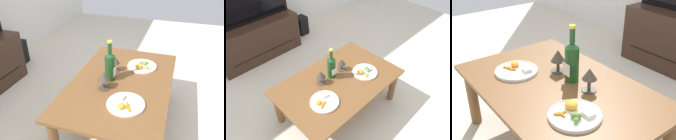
{
  "view_description": "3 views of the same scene",
  "coord_description": "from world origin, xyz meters",
  "views": [
    {
      "loc": [
        -1.46,
        -0.39,
        1.4
      ],
      "look_at": [
        -0.02,
        0.07,
        0.54
      ],
      "focal_mm": 35.99,
      "sensor_mm": 36.0,
      "label": 1
    },
    {
      "loc": [
        -1.05,
        -1.05,
        1.88
      ],
      "look_at": [
        0.03,
        0.04,
        0.54
      ],
      "focal_mm": 33.29,
      "sensor_mm": 36.0,
      "label": 2
    },
    {
      "loc": [
        1.11,
        -0.81,
        1.25
      ],
      "look_at": [
        0.02,
        0.03,
        0.53
      ],
      "focal_mm": 45.41,
      "sensor_mm": 36.0,
      "label": 3
    }
  ],
  "objects": [
    {
      "name": "goblet_right",
      "position": [
        0.15,
        0.1,
        0.53
      ],
      "size": [
        0.08,
        0.08,
        0.14
      ],
      "color": "#473D33",
      "rests_on": "dining_table"
    },
    {
      "name": "dinner_plate_right",
      "position": [
        0.28,
        -0.11,
        0.45
      ],
      "size": [
        0.26,
        0.26,
        0.05
      ],
      "color": "white",
      "rests_on": "dining_table"
    },
    {
      "name": "dining_table",
      "position": [
        0.0,
        0.0,
        0.37
      ],
      "size": [
        1.22,
        0.77,
        0.44
      ],
      "color": "brown",
      "rests_on": "ground_plane"
    },
    {
      "name": "goblet_left",
      "position": [
        -0.14,
        0.1,
        0.54
      ],
      "size": [
        0.09,
        0.09,
        0.14
      ],
      "color": "#473D33",
      "rests_on": "dining_table"
    },
    {
      "name": "floor_speaker",
      "position": [
        0.72,
        1.59,
        0.15
      ],
      "size": [
        0.17,
        0.17,
        0.31
      ],
      "primitive_type": "cube",
      "rotation": [
        0.0,
        0.0,
        0.06
      ],
      "color": "black",
      "rests_on": "ground_plane"
    },
    {
      "name": "ground_plane",
      "position": [
        0.0,
        0.0,
        0.0
      ],
      "size": [
        6.4,
        6.4,
        0.0
      ],
      "primitive_type": "plane",
      "color": "beige"
    },
    {
      "name": "dinner_plate_left",
      "position": [
        -0.29,
        -0.11,
        0.45
      ],
      "size": [
        0.26,
        0.26,
        0.04
      ],
      "color": "white",
      "rests_on": "dining_table"
    },
    {
      "name": "wine_bottle",
      "position": [
        0.0,
        0.1,
        0.57
      ],
      "size": [
        0.08,
        0.08,
        0.33
      ],
      "color": "#19471E",
      "rests_on": "dining_table"
    }
  ]
}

